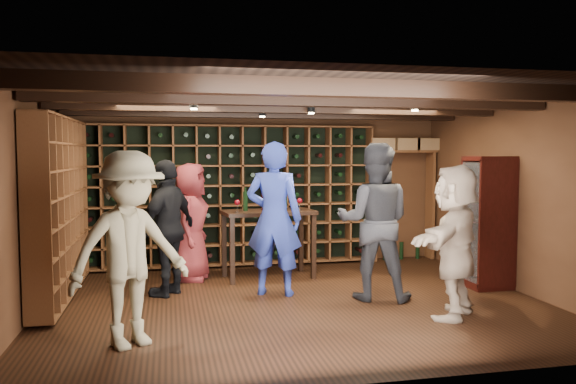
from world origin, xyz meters
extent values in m
plane|color=black|center=(0.00, 0.00, 0.00)|extent=(6.00, 6.00, 0.00)
plane|color=#53301C|center=(0.00, 2.50, 1.25)|extent=(6.00, 0.00, 6.00)
plane|color=#53301C|center=(0.00, -2.50, 1.25)|extent=(6.00, 0.00, 6.00)
plane|color=#53301C|center=(-3.00, 0.00, 1.25)|extent=(0.00, 5.00, 5.00)
plane|color=#53301C|center=(3.00, 0.00, 1.25)|extent=(0.00, 5.00, 5.00)
plane|color=black|center=(0.00, 0.00, 2.50)|extent=(6.00, 6.00, 0.00)
cube|color=black|center=(0.00, -1.60, 2.42)|extent=(5.90, 0.18, 0.16)
cube|color=black|center=(0.00, -0.50, 2.42)|extent=(5.90, 0.18, 0.16)
cube|color=black|center=(0.00, 0.60, 2.42)|extent=(5.90, 0.18, 0.16)
cube|color=black|center=(0.00, 1.70, 2.42)|extent=(5.90, 0.18, 0.16)
cylinder|color=black|center=(-1.20, 0.00, 2.39)|extent=(0.10, 0.10, 0.10)
cylinder|color=black|center=(0.30, 0.40, 2.39)|extent=(0.10, 0.10, 0.10)
cylinder|color=black|center=(1.40, -0.30, 2.39)|extent=(0.10, 0.10, 0.10)
cylinder|color=black|center=(-0.20, 1.20, 2.39)|extent=(0.10, 0.10, 0.10)
cube|color=brown|center=(-0.52, 2.33, 1.15)|extent=(4.65, 0.30, 2.20)
cube|color=black|center=(-0.52, 2.33, 1.15)|extent=(4.56, 0.02, 2.16)
cube|color=brown|center=(-2.83, 0.82, 1.15)|extent=(0.30, 2.65, 2.20)
cube|color=black|center=(-2.83, 0.82, 1.15)|extent=(0.29, 0.02, 2.16)
cube|color=brown|center=(2.40, 2.32, 1.85)|extent=(1.15, 0.32, 0.04)
cube|color=brown|center=(2.92, 2.32, 0.93)|extent=(0.05, 0.28, 1.85)
cube|color=brown|center=(1.88, 2.32, 0.93)|extent=(0.05, 0.28, 1.85)
cube|color=#A77D53|center=(2.00, 2.32, 1.97)|extent=(0.40, 0.30, 0.20)
cube|color=#A77D53|center=(2.45, 2.32, 1.97)|extent=(0.40, 0.30, 0.20)
cube|color=#A77D53|center=(2.80, 2.32, 1.97)|extent=(0.40, 0.30, 0.20)
cube|color=black|center=(2.72, 0.20, 0.05)|extent=(0.55, 0.50, 0.10)
cube|color=black|center=(2.72, 0.20, 0.90)|extent=(0.55, 0.50, 1.70)
cube|color=white|center=(2.46, 0.20, 0.90)|extent=(0.01, 0.46, 1.60)
cube|color=black|center=(2.72, 0.20, 0.90)|extent=(0.50, 0.44, 0.02)
sphere|color=#59260C|center=(2.70, 0.20, 1.00)|extent=(0.18, 0.18, 0.18)
imported|color=navy|center=(-0.18, 0.42, 0.98)|extent=(0.84, 0.71, 1.97)
imported|color=black|center=(1.00, -0.05, 0.97)|extent=(1.15, 1.04, 1.94)
imported|color=maroon|center=(-1.20, 1.50, 0.84)|extent=(0.73, 0.93, 1.68)
imported|color=black|center=(-1.51, 0.68, 0.87)|extent=(0.94, 1.08, 1.74)
imported|color=#7D7156|center=(-1.87, -1.20, 0.92)|extent=(1.38, 1.19, 1.85)
imported|color=tan|center=(1.60, -0.96, 0.85)|extent=(1.46, 1.48, 1.70)
cube|color=black|center=(-0.08, 1.41, 0.96)|extent=(1.37, 0.79, 0.05)
cube|color=black|center=(-0.65, 1.07, 0.47)|extent=(0.07, 0.07, 0.94)
cube|color=black|center=(0.55, 1.20, 0.47)|extent=(0.07, 0.07, 0.94)
cube|color=black|center=(-0.71, 1.61, 0.47)|extent=(0.07, 0.07, 0.94)
cube|color=black|center=(0.49, 1.74, 0.47)|extent=(0.07, 0.07, 0.94)
cylinder|color=black|center=(-0.41, 1.42, 1.13)|extent=(0.07, 0.07, 0.28)
cylinder|color=black|center=(-0.14, 1.45, 1.13)|extent=(0.07, 0.07, 0.28)
cylinder|color=black|center=(0.18, 1.49, 1.13)|extent=(0.07, 0.07, 0.28)
camera|label=1|loc=(-1.50, -6.59, 1.83)|focal=35.00mm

